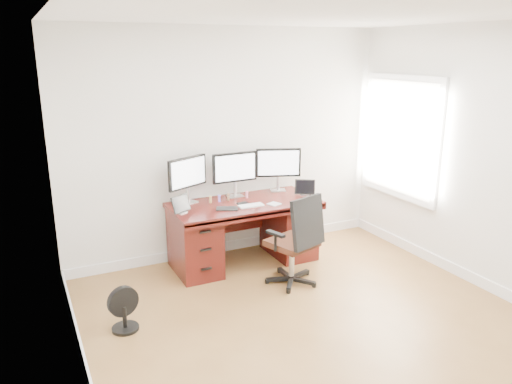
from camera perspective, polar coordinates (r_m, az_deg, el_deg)
name	(u,v)px	position (r m, az deg, el deg)	size (l,w,h in m)	color
ground	(331,339)	(4.58, 8.57, -16.26)	(4.50, 4.50, 0.00)	olive
back_wall	(228,144)	(5.96, -3.17, 5.48)	(4.00, 0.10, 2.70)	white
right_wall	(500,163)	(5.48, 26.09, 2.97)	(0.10, 4.50, 2.70)	white
desk	(244,230)	(5.84, -1.42, -4.37)	(1.70, 0.80, 0.75)	#46110E
office_chair	(295,255)	(5.35, 4.49, -7.21)	(0.67, 0.67, 1.00)	black
floor_fan	(124,310)	(4.71, -14.85, -12.87)	(0.29, 0.24, 0.41)	black
monitor_left	(188,174)	(5.66, -7.83, 2.04)	(0.51, 0.27, 0.53)	silver
monitor_center	(235,169)	(5.85, -2.44, 2.65)	(0.55, 0.14, 0.53)	silver
monitor_right	(278,164)	(6.10, 2.57, 3.20)	(0.53, 0.22, 0.53)	silver
tablet_left	(181,205)	(5.37, -8.55, -1.50)	(0.24, 0.17, 0.19)	silver
tablet_right	(305,188)	(5.99, 5.65, 0.43)	(0.24, 0.19, 0.19)	silver
keyboard	(251,206)	(5.56, -0.58, -1.56)	(0.28, 0.12, 0.01)	white
trackpad	(274,204)	(5.63, 2.08, -1.38)	(0.13, 0.13, 0.01)	#BABDC2
drawing_tablet	(227,209)	(5.47, -3.32, -1.90)	(0.24, 0.15, 0.01)	black
phone	(242,203)	(5.66, -1.58, -1.27)	(0.12, 0.06, 0.01)	black
figurine_yellow	(210,199)	(5.69, -5.24, -0.79)	(0.03, 0.03, 0.09)	tan
figurine_purple	(219,198)	(5.73, -4.22, -0.66)	(0.03, 0.03, 0.09)	#7F61E1
figurine_brown	(228,197)	(5.77, -3.19, -0.52)	(0.03, 0.03, 0.09)	#826143
figurine_pink	(247,194)	(5.86, -1.06, -0.23)	(0.03, 0.03, 0.09)	pink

